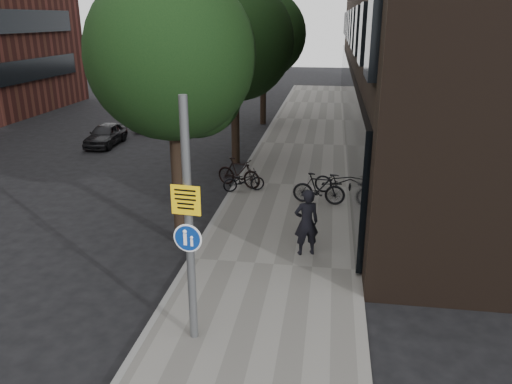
% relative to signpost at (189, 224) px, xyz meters
% --- Properties ---
extents(ground, '(120.00, 120.00, 0.00)m').
position_rel_signpost_xyz_m(ground, '(0.98, 0.00, -2.57)').
color(ground, black).
rests_on(ground, ground).
extents(sidewalk, '(4.50, 60.00, 0.12)m').
position_rel_signpost_xyz_m(sidewalk, '(1.23, 10.00, -2.51)').
color(sidewalk, slate).
rests_on(sidewalk, ground).
extents(curb_edge, '(0.15, 60.00, 0.13)m').
position_rel_signpost_xyz_m(curb_edge, '(-1.02, 10.00, -2.50)').
color(curb_edge, slate).
rests_on(curb_edge, ground).
extents(street_tree_near, '(4.40, 4.40, 7.50)m').
position_rel_signpost_xyz_m(street_tree_near, '(-1.55, 4.65, 2.54)').
color(street_tree_near, black).
rests_on(street_tree_near, ground).
extents(street_tree_mid, '(5.00, 5.00, 7.80)m').
position_rel_signpost_xyz_m(street_tree_mid, '(-1.55, 13.15, 2.54)').
color(street_tree_mid, black).
rests_on(street_tree_mid, ground).
extents(street_tree_far, '(5.00, 5.00, 7.80)m').
position_rel_signpost_xyz_m(street_tree_far, '(-1.55, 22.15, 2.54)').
color(street_tree_far, black).
rests_on(street_tree_far, ground).
extents(signpost, '(0.56, 0.16, 4.85)m').
position_rel_signpost_xyz_m(signpost, '(0.00, 0.00, 0.00)').
color(signpost, '#595B5E').
rests_on(signpost, sidewalk).
extents(pedestrian, '(0.78, 0.64, 1.85)m').
position_rel_signpost_xyz_m(pedestrian, '(2.01, 4.07, -1.53)').
color(pedestrian, black).
rests_on(pedestrian, sidewalk).
extents(parked_bike_facade_near, '(2.01, 1.09, 1.00)m').
position_rel_signpost_xyz_m(parked_bike_facade_near, '(2.98, 9.14, -1.95)').
color(parked_bike_facade_near, black).
rests_on(parked_bike_facade_near, sidewalk).
extents(parked_bike_facade_far, '(1.85, 0.70, 1.08)m').
position_rel_signpost_xyz_m(parked_bike_facade_far, '(2.24, 8.06, -1.91)').
color(parked_bike_facade_far, black).
rests_on(parked_bike_facade_far, sidewalk).
extents(parked_bike_curb_near, '(1.64, 1.03, 0.81)m').
position_rel_signpost_xyz_m(parked_bike_curb_near, '(-0.55, 8.96, -2.04)').
color(parked_bike_curb_near, black).
rests_on(parked_bike_curb_near, sidewalk).
extents(parked_bike_curb_far, '(1.92, 1.17, 1.12)m').
position_rel_signpost_xyz_m(parked_bike_curb_far, '(-0.82, 9.43, -1.89)').
color(parked_bike_curb_far, black).
rests_on(parked_bike_curb_far, sidewalk).
extents(parked_car_near, '(1.41, 3.33, 1.12)m').
position_rel_signpost_xyz_m(parked_car_near, '(-8.84, 15.33, -2.01)').
color(parked_car_near, black).
rests_on(parked_car_near, ground).
extents(parked_car_mid, '(1.52, 3.65, 1.17)m').
position_rel_signpost_xyz_m(parked_car_mid, '(-7.96, 19.72, -1.98)').
color(parked_car_mid, maroon).
rests_on(parked_car_mid, ground).
extents(parked_car_far, '(1.90, 4.21, 1.20)m').
position_rel_signpost_xyz_m(parked_car_far, '(-9.11, 26.92, -1.97)').
color(parked_car_far, '#1A1B2F').
rests_on(parked_car_far, ground).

